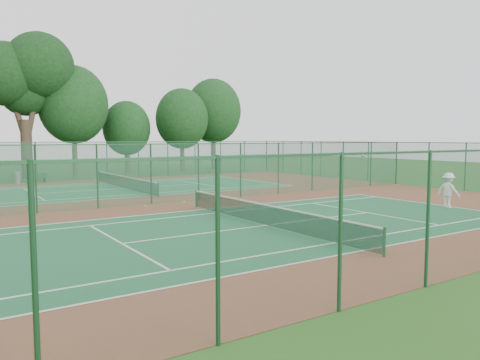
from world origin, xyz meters
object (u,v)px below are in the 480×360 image
bench (39,178)px  big_tree (24,75)px  trash_bin (18,178)px  player_near (448,190)px

bench → big_tree: (0.08, 5.80, 9.28)m
trash_bin → bench: size_ratio=0.72×
trash_bin → bench: (1.65, -0.07, -0.08)m
player_near → big_tree: bearing=18.8°
bench → big_tree: big_tree is taller
trash_bin → bench: 1.66m
player_near → trash_bin: size_ratio=1.86×
player_near → bench: player_near is taller
player_near → bench: 31.73m
trash_bin → bench: bearing=-2.6°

